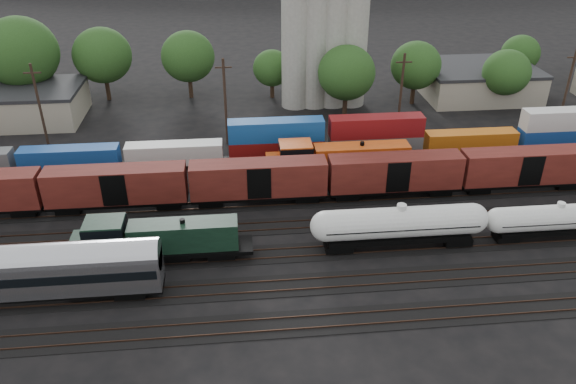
{
  "coord_description": "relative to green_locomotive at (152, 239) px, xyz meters",
  "views": [
    {
      "loc": [
        -10.71,
        -49.87,
        32.0
      ],
      "look_at": [
        -5.56,
        2.0,
        3.0
      ],
      "focal_mm": 35.0,
      "sensor_mm": 36.0,
      "label": 1
    }
  ],
  "objects": [
    {
      "name": "grain_silo",
      "position": [
        22.36,
        41.0,
        8.7
      ],
      "size": [
        13.4,
        5.0,
        29.0
      ],
      "color": "#A29F94",
      "rests_on": "ground"
    },
    {
      "name": "boxcar_string",
      "position": [
        10.55,
        10.0,
        0.56
      ],
      "size": [
        138.2,
        2.9,
        4.2
      ],
      "color": "black",
      "rests_on": "ground"
    },
    {
      "name": "tracks",
      "position": [
        19.08,
        5.0,
        -2.51
      ],
      "size": [
        180.0,
        33.2,
        0.2
      ],
      "color": "black",
      "rests_on": "ground"
    },
    {
      "name": "container_wall",
      "position": [
        21.62,
        20.0,
        0.0
      ],
      "size": [
        169.83,
        2.6,
        5.8
      ],
      "color": "black",
      "rests_on": "ground"
    },
    {
      "name": "orange_locomotive",
      "position": [
        19.97,
        15.0,
        0.14
      ],
      "size": [
        19.0,
        3.17,
        4.75
      ],
      "color": "black",
      "rests_on": "ground"
    },
    {
      "name": "ground",
      "position": [
        19.08,
        5.0,
        -2.56
      ],
      "size": [
        600.0,
        600.0,
        0.0
      ],
      "primitive_type": "plane",
      "color": "black"
    },
    {
      "name": "utility_poles",
      "position": [
        19.08,
        27.0,
        3.65
      ],
      "size": [
        122.2,
        0.36,
        12.0
      ],
      "color": "black",
      "rests_on": "ground"
    },
    {
      "name": "green_locomotive",
      "position": [
        0.0,
        0.0,
        0.0
      ],
      "size": [
        16.94,
        2.99,
        4.48
      ],
      "color": "black",
      "rests_on": "ground"
    },
    {
      "name": "tree_band",
      "position": [
        15.68,
        42.28,
        4.98
      ],
      "size": [
        166.73,
        21.15,
        14.42
      ],
      "color": "black",
      "rests_on": "ground"
    },
    {
      "name": "industrial_sheds",
      "position": [
        25.71,
        40.25,
        -0.0
      ],
      "size": [
        119.38,
        17.26,
        5.1
      ],
      "color": "#9E937F",
      "rests_on": "ground"
    },
    {
      "name": "tank_car_b",
      "position": [
        39.99,
        -0.0,
        -0.2
      ],
      "size": [
        14.96,
        2.68,
        3.92
      ],
      "color": "white",
      "rests_on": "ground"
    },
    {
      "name": "tank_car_a",
      "position": [
        23.77,
        0.0,
        0.18
      ],
      "size": [
        17.64,
        3.16,
        4.62
      ],
      "color": "white",
      "rests_on": "ground"
    },
    {
      "name": "passenger_coach",
      "position": [
        -10.71,
        -5.0,
        0.81
      ],
      "size": [
        24.23,
        2.99,
        5.5
      ],
      "color": "silver",
      "rests_on": "ground"
    }
  ]
}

